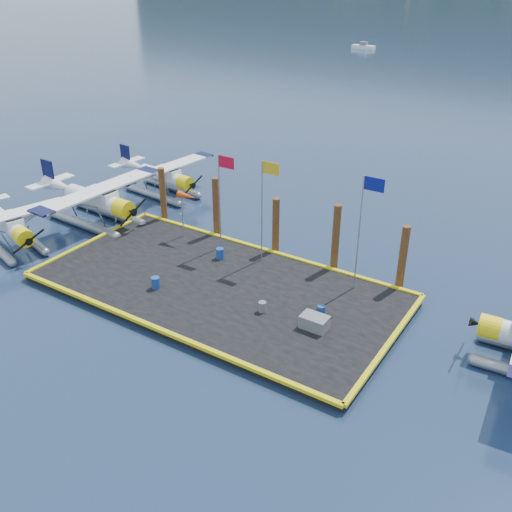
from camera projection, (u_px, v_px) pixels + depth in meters
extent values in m
plane|color=#172945|center=(218.00, 291.00, 31.81)|extent=(4000.00, 4000.00, 0.00)
cube|color=black|center=(218.00, 288.00, 31.72)|extent=(20.00, 10.00, 0.40)
cylinder|color=gray|center=(27.00, 237.00, 37.28)|extent=(5.76, 2.15, 0.56)
cylinder|color=white|center=(8.00, 224.00, 35.96)|extent=(4.49, 2.20, 1.03)
cube|color=white|center=(10.00, 222.00, 35.43)|extent=(2.27, 1.56, 0.85)
cube|color=black|center=(12.00, 221.00, 35.16)|extent=(1.54, 1.31, 0.52)
cylinder|color=yellow|center=(23.00, 237.00, 34.34)|extent=(1.20, 1.31, 1.09)
cube|color=black|center=(28.00, 241.00, 33.81)|extent=(0.63, 2.03, 1.06)
cube|color=white|center=(9.00, 215.00, 35.21)|extent=(3.69, 8.53, 0.11)
cube|color=#0A0C36|center=(70.00, 199.00, 37.57)|extent=(1.59, 1.20, 0.12)
cylinder|color=gray|center=(109.00, 213.00, 40.63)|extent=(6.66, 0.97, 0.64)
cylinder|color=gray|center=(82.00, 224.00, 38.94)|extent=(6.66, 0.97, 0.64)
cylinder|color=white|center=(95.00, 200.00, 39.00)|extent=(5.03, 1.42, 1.18)
cube|color=white|center=(101.00, 197.00, 38.50)|extent=(2.41, 1.29, 0.96)
cube|color=black|center=(104.00, 195.00, 38.23)|extent=(1.55, 1.20, 0.59)
cylinder|color=yellow|center=(123.00, 209.00, 37.57)|extent=(1.13, 1.29, 1.24)
cube|color=black|center=(133.00, 212.00, 37.10)|extent=(0.18, 2.38, 1.20)
cube|color=white|center=(100.00, 189.00, 38.25)|extent=(2.08, 9.70, 0.13)
cube|color=#0A0C36|center=(149.00, 170.00, 41.55)|extent=(1.65, 1.04, 0.14)
cube|color=#0A0C36|center=(41.00, 211.00, 34.94)|extent=(1.65, 1.04, 0.14)
cube|color=#0A0C36|center=(48.00, 172.00, 41.08)|extent=(1.18, 0.19, 1.82)
cube|color=white|center=(50.00, 182.00, 41.35)|extent=(1.14, 3.68, 0.11)
cylinder|color=gray|center=(172.00, 187.00, 45.20)|extent=(5.82, 1.19, 0.56)
cylinder|color=gray|center=(152.00, 195.00, 43.79)|extent=(5.82, 1.19, 0.56)
cylinder|color=white|center=(163.00, 176.00, 43.80)|extent=(4.43, 1.49, 1.03)
cube|color=white|center=(167.00, 174.00, 43.33)|extent=(2.16, 1.25, 0.84)
cube|color=black|center=(170.00, 172.00, 43.09)|extent=(1.41, 1.12, 0.51)
cylinder|color=yellow|center=(185.00, 183.00, 42.45)|extent=(1.05, 1.18, 1.08)
cube|color=black|center=(193.00, 185.00, 42.01)|extent=(0.28, 2.07, 1.05)
cube|color=white|center=(167.00, 168.00, 43.11)|extent=(2.31, 8.52, 0.11)
cube|color=#0A0C36|center=(204.00, 155.00, 45.87)|extent=(1.49, 0.99, 0.12)
cube|color=#0A0C36|center=(125.00, 182.00, 40.35)|extent=(1.49, 0.99, 0.12)
cube|color=#0A0C36|center=(125.00, 155.00, 45.79)|extent=(1.03, 0.22, 1.59)
cube|color=white|center=(127.00, 162.00, 46.02)|extent=(1.18, 3.25, 0.09)
cylinder|color=yellow|center=(490.00, 327.00, 26.05)|extent=(1.01, 1.15, 1.09)
cube|color=black|center=(472.00, 322.00, 26.39)|extent=(0.19, 2.09, 1.06)
cylinder|color=slate|center=(262.00, 307.00, 29.13)|extent=(0.40, 0.40, 0.56)
cylinder|color=navy|center=(321.00, 311.00, 28.82)|extent=(0.39, 0.39, 0.56)
cylinder|color=navy|center=(156.00, 283.00, 31.16)|extent=(0.47, 0.47, 0.66)
cylinder|color=navy|center=(220.00, 253.00, 34.22)|extent=(0.47, 0.47, 0.66)
cube|color=slate|center=(314.00, 322.00, 27.83)|extent=(1.34, 0.89, 0.67)
cylinder|color=#939199|center=(220.00, 203.00, 34.24)|extent=(0.08, 0.08, 6.00)
cube|color=red|center=(226.00, 162.00, 32.73)|extent=(1.10, 0.03, 0.70)
cylinder|color=#939199|center=(262.00, 212.00, 32.76)|extent=(0.08, 0.08, 6.20)
cube|color=gold|center=(271.00, 168.00, 31.21)|extent=(1.10, 0.03, 0.70)
cylinder|color=#939199|center=(359.00, 234.00, 29.82)|extent=(0.08, 0.08, 6.50)
cube|color=navy|center=(374.00, 184.00, 28.20)|extent=(1.10, 0.03, 0.70)
cylinder|color=#939199|center=(182.00, 215.00, 36.38)|extent=(0.07, 0.07, 3.00)
cone|color=#CA3C0B|center=(187.00, 196.00, 35.48)|extent=(1.40, 0.44, 0.44)
cylinder|color=#442213|center=(163.00, 196.00, 38.95)|extent=(0.44, 0.44, 4.00)
cylinder|color=#442213|center=(216.00, 209.00, 36.75)|extent=(0.44, 0.44, 4.20)
cylinder|color=#442213|center=(276.00, 228.00, 34.70)|extent=(0.44, 0.44, 3.80)
cylinder|color=#442213|center=(336.00, 240.00, 32.67)|extent=(0.44, 0.44, 4.30)
cylinder|color=#442213|center=(402.00, 260.00, 30.83)|extent=(0.44, 0.44, 4.00)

